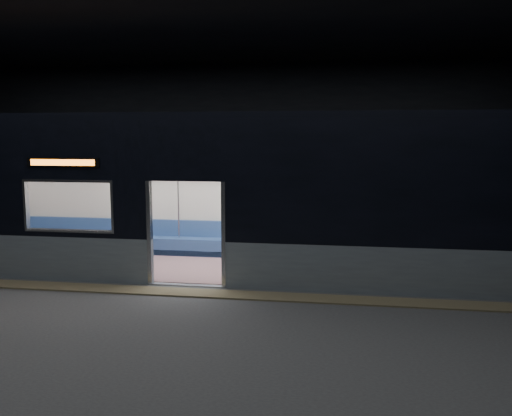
# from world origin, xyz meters

# --- Properties ---
(station_floor) EXTENTS (24.00, 14.00, 0.01)m
(station_floor) POSITION_xyz_m (0.00, 0.00, -0.01)
(station_floor) COLOR #47494C
(station_floor) RESTS_ON ground
(station_envelope) EXTENTS (24.00, 14.00, 5.00)m
(station_envelope) POSITION_xyz_m (0.00, 0.00, 3.66)
(station_envelope) COLOR black
(station_envelope) RESTS_ON station_floor
(tactile_strip) EXTENTS (22.80, 0.50, 0.03)m
(tactile_strip) POSITION_xyz_m (0.00, 0.55, 0.01)
(tactile_strip) COLOR #8C7F59
(tactile_strip) RESTS_ON station_floor
(metro_car) EXTENTS (18.00, 3.04, 3.35)m
(metro_car) POSITION_xyz_m (-0.00, 2.54, 1.85)
(metro_car) COLOR #8797A1
(metro_car) RESTS_ON station_floor
(passenger) EXTENTS (0.38, 0.63, 1.28)m
(passenger) POSITION_xyz_m (4.25, 3.55, 0.76)
(passenger) COLOR black
(passenger) RESTS_ON metro_car
(handbag) EXTENTS (0.28, 0.25, 0.13)m
(handbag) POSITION_xyz_m (4.25, 3.35, 0.66)
(handbag) COLOR black
(handbag) RESTS_ON passenger
(transit_map) EXTENTS (1.08, 0.03, 0.70)m
(transit_map) POSITION_xyz_m (1.89, 3.85, 1.50)
(transit_map) COLOR white
(transit_map) RESTS_ON metro_car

